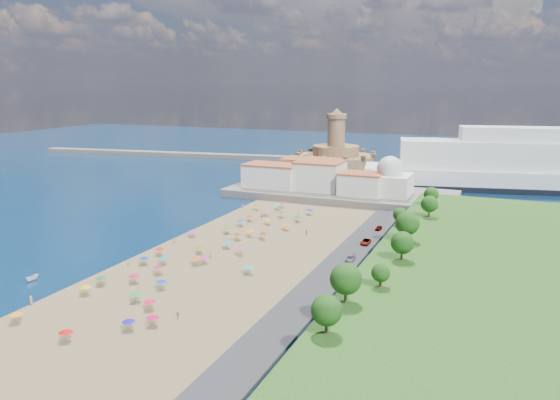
% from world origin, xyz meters
% --- Properties ---
extents(ground, '(700.00, 700.00, 0.00)m').
position_xyz_m(ground, '(0.00, 0.00, 0.00)').
color(ground, '#071938').
rests_on(ground, ground).
extents(terrace, '(90.00, 36.00, 3.00)m').
position_xyz_m(terrace, '(10.00, 73.00, 1.50)').
color(terrace, '#59544C').
rests_on(terrace, ground).
extents(jetty, '(18.00, 70.00, 2.40)m').
position_xyz_m(jetty, '(-12.00, 108.00, 1.20)').
color(jetty, '#59544C').
rests_on(jetty, ground).
extents(breakwater, '(199.03, 34.77, 2.60)m').
position_xyz_m(breakwater, '(-110.00, 153.00, 1.30)').
color(breakwater, '#59544C').
rests_on(breakwater, ground).
extents(waterfront_buildings, '(57.00, 29.00, 11.00)m').
position_xyz_m(waterfront_buildings, '(-3.05, 73.64, 7.88)').
color(waterfront_buildings, silver).
rests_on(waterfront_buildings, terrace).
extents(domed_building, '(16.00, 16.00, 15.00)m').
position_xyz_m(domed_building, '(30.00, 71.00, 8.97)').
color(domed_building, silver).
rests_on(domed_building, terrace).
extents(fortress, '(40.00, 40.00, 32.40)m').
position_xyz_m(fortress, '(-12.00, 138.00, 6.68)').
color(fortress, '#A17750').
rests_on(fortress, ground).
extents(cruise_ship, '(151.57, 52.68, 32.82)m').
position_xyz_m(cruise_ship, '(85.55, 119.39, 9.72)').
color(cruise_ship, black).
rests_on(cruise_ship, ground).
extents(beach_parasols, '(32.15, 115.13, 2.20)m').
position_xyz_m(beach_parasols, '(-1.20, -9.24, 2.15)').
color(beach_parasols, gray).
rests_on(beach_parasols, beach).
extents(beachgoers, '(35.92, 96.85, 1.88)m').
position_xyz_m(beachgoers, '(-1.66, 0.73, 1.14)').
color(beachgoers, tan).
rests_on(beachgoers, beach).
extents(parked_cars, '(2.30, 36.38, 1.36)m').
position_xyz_m(parked_cars, '(36.00, 9.48, 1.37)').
color(parked_cars, gray).
rests_on(parked_cars, promenade).
extents(hillside_trees, '(10.71, 106.40, 7.66)m').
position_xyz_m(hillside_trees, '(48.28, -9.76, 10.09)').
color(hillside_trees, '#382314').
rests_on(hillside_trees, hillside).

